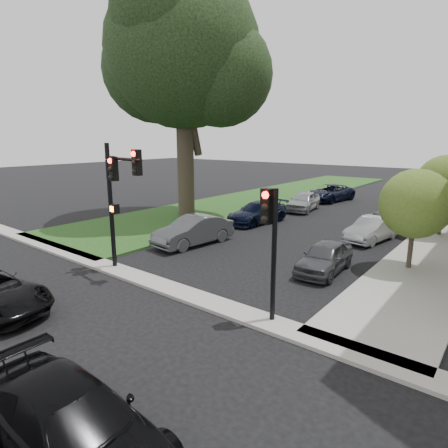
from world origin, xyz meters
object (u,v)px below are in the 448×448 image
Objects in this scene: car_parked_1 at (372,229)px; car_parked_2 at (399,215)px; car_parked_8 at (330,193)px; small_tree_a at (416,204)px; car_parked_0 at (325,257)px; car_cross_far at (72,425)px; car_parked_7 at (304,201)px; car_parked_4 at (433,197)px; car_parked_6 at (257,213)px; traffic_signal_main at (116,184)px; car_parked_5 at (193,231)px; eucalyptus at (182,51)px; traffic_signal_secondary at (270,231)px; small_tree_b at (445,183)px; car_parked_3 at (417,206)px.

car_parked_2 is (0.21, 4.82, 0.03)m from car_parked_1.
car_parked_2 is 0.94× the size of car_parked_8.
small_tree_a is at bearing -64.35° from car_parked_2.
car_parked_8 reaches higher than car_parked_0.
car_parked_0 is 0.95× the size of car_parked_1.
car_parked_2 is at bearing 97.18° from car_parked_1.
car_parked_7 reaches higher than car_cross_far.
car_parked_2 is (-0.26, 22.61, 0.02)m from car_cross_far.
car_parked_6 reaches higher than car_parked_4.
traffic_signal_main is at bearing -81.23° from car_parked_6.
car_parked_0 is 0.82× the size of car_parked_5.
eucalyptus is 17.65m from small_tree_a.
car_parked_6 reaches higher than car_parked_2.
car_parked_1 is (0.02, 6.17, 0.01)m from car_parked_0.
car_cross_far is at bearing -66.51° from car_parked_8.
car_parked_8 is (-7.23, 11.44, 0.08)m from car_parked_1.
eucalyptus is 3.28× the size of car_parked_2.
small_tree_a is at bearing 38.48° from traffic_signal_main.
car_parked_4 is (-0.06, 26.36, -2.21)m from traffic_signal_secondary.
car_parked_5 is at bearing 147.44° from traffic_signal_secondary.
car_parked_8 reaches higher than car_parked_2.
car_parked_5 reaches higher than car_parked_8.
car_parked_6 reaches higher than car_cross_far.
traffic_signal_secondary reaches higher than car_parked_8.
car_parked_2 is 1.14× the size of car_parked_7.
car_parked_1 is 9.08m from car_parked_7.
small_tree_a is at bearing 22.30° from car_parked_5.
car_parked_7 is (-0.12, 17.13, -2.92)m from traffic_signal_main.
car_parked_2 is 7.26m from car_parked_7.
car_parked_7 is (-6.97, 11.95, 0.10)m from car_parked_0.
car_parked_8 is (-9.94, 8.00, -2.34)m from small_tree_b.
car_parked_5 is 6.42m from car_parked_6.
car_parked_4 is at bearing 77.11° from car_parked_5.
small_tree_b is 1.12× the size of traffic_signal_secondary.
car_parked_2 is 9.05m from car_parked_6.
traffic_signal_secondary is 24.18m from car_parked_8.
car_parked_3 is 8.06m from car_parked_7.
traffic_signal_secondary is at bearing -79.82° from car_parked_2.
car_cross_far is at bearing -99.05° from small_tree_a.
car_cross_far is (7.34, -6.45, -2.99)m from traffic_signal_main.
car_parked_6 is (-7.59, -4.93, 0.01)m from car_parked_2.
small_tree_a reaches higher than car_parked_5.
eucalyptus is 17.37m from car_parked_8.
car_parked_1 is at bearing 86.27° from car_parked_0.
car_parked_4 is 0.95× the size of car_parked_6.
car_parked_8 is (-0.36, 22.79, -2.93)m from traffic_signal_main.
traffic_signal_secondary is at bearing -62.68° from car_parked_8.
car_parked_8 is (-0.07, 17.98, -0.02)m from car_parked_5.
eucalyptus is at bearing -164.22° from car_parked_1.
car_parked_3 is (13.03, 10.56, -10.45)m from eucalyptus.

